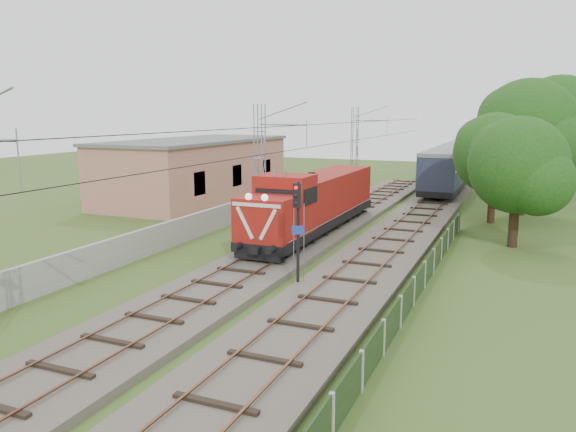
% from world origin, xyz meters
% --- Properties ---
extents(ground, '(140.00, 140.00, 0.00)m').
position_xyz_m(ground, '(0.00, 0.00, 0.00)').
color(ground, '#3D5620').
rests_on(ground, ground).
extents(track_main, '(4.20, 70.00, 0.45)m').
position_xyz_m(track_main, '(0.00, 7.00, 0.18)').
color(track_main, '#6B6054').
rests_on(track_main, ground).
extents(track_side, '(4.20, 80.00, 0.45)m').
position_xyz_m(track_side, '(5.00, 20.00, 0.18)').
color(track_side, '#6B6054').
rests_on(track_side, ground).
extents(catenary, '(3.31, 70.00, 8.00)m').
position_xyz_m(catenary, '(-2.95, 12.00, 4.05)').
color(catenary, gray).
rests_on(catenary, ground).
extents(boundary_wall, '(0.25, 40.00, 1.50)m').
position_xyz_m(boundary_wall, '(-6.50, 12.00, 0.75)').
color(boundary_wall, '#9E9E99').
rests_on(boundary_wall, ground).
extents(station_building, '(8.40, 20.40, 5.22)m').
position_xyz_m(station_building, '(-15.00, 24.00, 2.63)').
color(station_building, '#B47361').
rests_on(station_building, ground).
extents(fence, '(0.12, 32.00, 1.20)m').
position_xyz_m(fence, '(8.00, 3.00, 0.60)').
color(fence, black).
rests_on(fence, ground).
extents(locomotive, '(2.84, 16.24, 4.12)m').
position_xyz_m(locomotive, '(0.00, 13.32, 2.15)').
color(locomotive, black).
rests_on(locomotive, ground).
extents(coach_rake, '(3.10, 69.12, 3.58)m').
position_xyz_m(coach_rake, '(5.00, 62.39, 2.56)').
color(coach_rake, black).
rests_on(coach_rake, ground).
extents(signal_post, '(0.50, 0.40, 4.66)m').
position_xyz_m(signal_post, '(3.00, 3.22, 3.20)').
color(signal_post, black).
rests_on(signal_post, ground).
extents(tree_a, '(5.67, 5.40, 7.34)m').
position_xyz_m(tree_a, '(11.37, 15.15, 4.58)').
color(tree_a, '#372116').
rests_on(tree_a, ground).
extents(tree_b, '(7.69, 7.32, 9.97)m').
position_xyz_m(tree_b, '(11.72, 26.33, 6.22)').
color(tree_b, '#372116').
rests_on(tree_b, ground).
extents(tree_c, '(5.82, 5.54, 7.54)m').
position_xyz_m(tree_c, '(9.79, 22.15, 4.71)').
color(tree_c, '#372116').
rests_on(tree_c, ground).
extents(tree_d, '(8.38, 7.98, 10.86)m').
position_xyz_m(tree_d, '(14.14, 38.50, 6.77)').
color(tree_d, '#372116').
rests_on(tree_d, ground).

